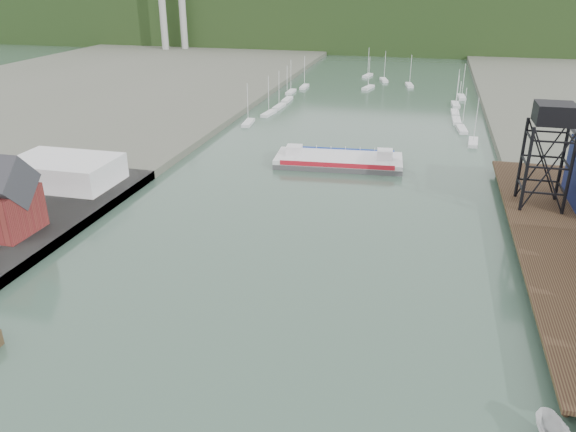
% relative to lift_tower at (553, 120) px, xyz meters
% --- Properties ---
extents(east_pier, '(14.00, 70.00, 2.45)m').
position_rel_lift_tower_xyz_m(east_pier, '(2.00, -13.00, -13.75)').
color(east_pier, black).
rests_on(east_pier, ground).
extents(white_shed, '(18.00, 12.00, 4.50)m').
position_rel_lift_tower_xyz_m(white_shed, '(-79.00, -8.00, -11.80)').
color(white_shed, silver).
rests_on(white_shed, west_quay).
extents(lift_tower, '(6.50, 6.50, 16.00)m').
position_rel_lift_tower_xyz_m(lift_tower, '(0.00, 0.00, 0.00)').
color(lift_tower, black).
rests_on(lift_tower, east_pier).
extents(marina_sailboats, '(57.71, 92.65, 0.90)m').
position_rel_lift_tower_xyz_m(marina_sailboats, '(-34.92, 80.46, -15.30)').
color(marina_sailboats, silver).
rests_on(marina_sailboats, ground).
extents(distant_hills, '(500.00, 120.00, 80.00)m').
position_rel_lift_tower_xyz_m(distant_hills, '(-38.98, 243.35, -5.27)').
color(distant_hills, black).
rests_on(distant_hills, ground).
extents(chain_ferry, '(25.97, 12.12, 3.63)m').
position_rel_lift_tower_xyz_m(chain_ferry, '(-34.67, 18.50, -14.61)').
color(chain_ferry, '#444346').
rests_on(chain_ferry, ground).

